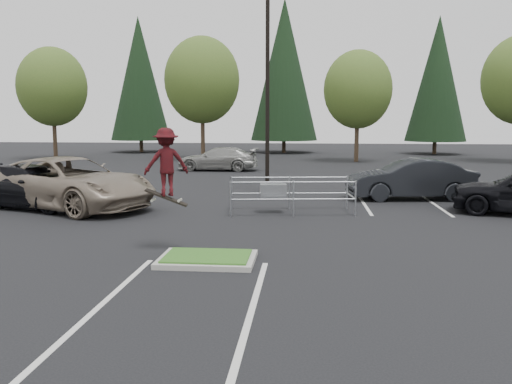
# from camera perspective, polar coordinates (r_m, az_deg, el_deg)

# --- Properties ---
(ground) EXTENTS (120.00, 120.00, 0.00)m
(ground) POSITION_cam_1_polar(r_m,az_deg,el_deg) (12.69, -5.15, -7.34)
(ground) COLOR black
(ground) RESTS_ON ground
(grass_median) EXTENTS (2.20, 1.60, 0.16)m
(grass_median) POSITION_cam_1_polar(r_m,az_deg,el_deg) (12.67, -5.15, -7.00)
(grass_median) COLOR #9B9990
(grass_median) RESTS_ON ground
(stall_lines) EXTENTS (22.62, 17.60, 0.01)m
(stall_lines) POSITION_cam_1_polar(r_m,az_deg,el_deg) (18.72, -5.85, -2.41)
(stall_lines) COLOR silver
(stall_lines) RESTS_ON ground
(light_pole) EXTENTS (0.70, 0.60, 10.12)m
(light_pole) POSITION_cam_1_polar(r_m,az_deg,el_deg) (24.14, 1.21, 10.77)
(light_pole) COLOR #9B9990
(light_pole) RESTS_ON ground
(decid_a) EXTENTS (5.44, 5.44, 8.91)m
(decid_a) POSITION_cam_1_polar(r_m,az_deg,el_deg) (46.76, -20.63, 10.09)
(decid_a) COLOR #38281C
(decid_a) RESTS_ON ground
(decid_b) EXTENTS (5.89, 5.89, 9.64)m
(decid_b) POSITION_cam_1_polar(r_m,az_deg,el_deg) (43.46, -5.69, 11.36)
(decid_b) COLOR #38281C
(decid_b) RESTS_ON ground
(decid_c) EXTENTS (5.12, 5.12, 8.38)m
(decid_c) POSITION_cam_1_polar(r_m,az_deg,el_deg) (42.08, 10.65, 10.31)
(decid_c) COLOR #38281C
(decid_c) RESTS_ON ground
(conif_a) EXTENTS (5.72, 5.72, 13.00)m
(conif_a) POSITION_cam_1_polar(r_m,az_deg,el_deg) (54.66, -12.17, 11.59)
(conif_a) COLOR #38281C
(conif_a) RESTS_ON ground
(conif_b) EXTENTS (6.38, 6.38, 14.50)m
(conif_b) POSITION_cam_1_polar(r_m,az_deg,el_deg) (52.78, 3.00, 12.71)
(conif_b) COLOR #38281C
(conif_b) RESTS_ON ground
(conif_c) EXTENTS (5.50, 5.50, 12.50)m
(conif_c) POSITION_cam_1_polar(r_m,az_deg,el_deg) (52.97, 18.56, 11.22)
(conif_c) COLOR #38281C
(conif_c) RESTS_ON ground
(cart_corral) EXTENTS (4.44, 2.05, 1.22)m
(cart_corral) POSITION_cam_1_polar(r_m,az_deg,el_deg) (18.99, 2.28, 0.09)
(cart_corral) COLOR #92959A
(cart_corral) RESTS_ON ground
(skateboarder) EXTENTS (1.25, 1.02, 1.95)m
(skateboarder) POSITION_cam_1_polar(r_m,az_deg,el_deg) (13.54, -9.49, 3.08)
(skateboarder) COLOR black
(skateboarder) RESTS_ON ground
(car_l_tan) EXTENTS (7.48, 5.67, 1.89)m
(car_l_tan) POSITION_cam_1_polar(r_m,az_deg,el_deg) (21.10, -19.21, 0.93)
(car_l_tan) COLOR gray
(car_l_tan) RESTS_ON ground
(car_l_black) EXTENTS (5.87, 3.72, 1.59)m
(car_l_black) POSITION_cam_1_polar(r_m,az_deg,el_deg) (21.78, -22.78, 0.56)
(car_l_black) COLOR black
(car_l_black) RESTS_ON ground
(car_r_charc) EXTENTS (5.21, 2.32, 1.66)m
(car_r_charc) POSITION_cam_1_polar(r_m,az_deg,el_deg) (23.00, 15.97, 1.31)
(car_r_charc) COLOR black
(car_r_charc) RESTS_ON ground
(car_far_silver) EXTENTS (5.14, 2.22, 1.47)m
(car_far_silver) POSITION_cam_1_polar(r_m,az_deg,el_deg) (34.49, -4.03, 3.50)
(car_far_silver) COLOR #9B9B96
(car_far_silver) RESTS_ON ground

